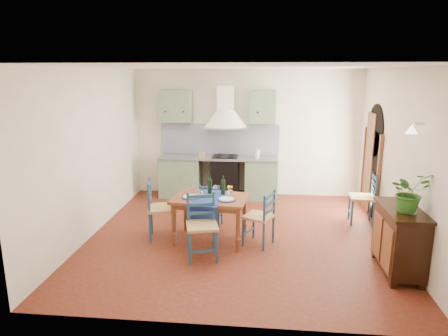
{
  "coord_description": "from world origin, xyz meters",
  "views": [
    {
      "loc": [
        0.37,
        -6.35,
        2.7
      ],
      "look_at": [
        -0.29,
        0.3,
        1.11
      ],
      "focal_mm": 32.0,
      "sensor_mm": 36.0,
      "label": 1
    }
  ],
  "objects": [
    {
      "name": "floor",
      "position": [
        0.0,
        0.0,
        0.0
      ],
      "size": [
        5.0,
        5.0,
        0.0
      ],
      "primitive_type": "plane",
      "color": "#411A0E",
      "rests_on": "ground"
    },
    {
      "name": "sideboard",
      "position": [
        2.26,
        -1.04,
        0.51
      ],
      "size": [
        0.5,
        1.05,
        0.94
      ],
      "color": "black",
      "rests_on": "ground"
    },
    {
      "name": "ceiling",
      "position": [
        0.0,
        0.0,
        2.8
      ],
      "size": [
        5.0,
        5.0,
        0.01
      ],
      "primitive_type": "cube",
      "color": "white",
      "rests_on": "back_wall"
    },
    {
      "name": "chair_far",
      "position": [
        -0.53,
        0.35,
        0.43
      ],
      "size": [
        0.41,
        0.41,
        0.83
      ],
      "color": "navy",
      "rests_on": "ground"
    },
    {
      "name": "potted_plant",
      "position": [
        2.27,
        -1.18,
        1.2
      ],
      "size": [
        0.6,
        0.56,
        0.54
      ],
      "primitive_type": "imported",
      "rotation": [
        0.0,
        0.0,
        0.36
      ],
      "color": "#275D1C",
      "rests_on": "sideboard"
    },
    {
      "name": "left_wall",
      "position": [
        -2.5,
        0.0,
        1.4
      ],
      "size": [
        0.04,
        5.0,
        2.8
      ],
      "primitive_type": "cube",
      "color": "white",
      "rests_on": "ground"
    },
    {
      "name": "chair_left",
      "position": [
        -1.3,
        -0.21,
        0.52
      ],
      "size": [
        0.56,
        0.56,
        1.0
      ],
      "color": "navy",
      "rests_on": "ground"
    },
    {
      "name": "back_wall",
      "position": [
        -0.47,
        2.29,
        1.05
      ],
      "size": [
        5.0,
        0.96,
        2.8
      ],
      "color": "white",
      "rests_on": "ground"
    },
    {
      "name": "chair_near",
      "position": [
        -0.5,
        -0.85,
        0.5
      ],
      "size": [
        0.55,
        0.55,
        0.97
      ],
      "color": "navy",
      "rests_on": "ground"
    },
    {
      "name": "right_wall",
      "position": [
        2.5,
        0.28,
        1.34
      ],
      "size": [
        0.26,
        5.0,
        2.8
      ],
      "color": "white",
      "rests_on": "ground"
    },
    {
      "name": "dining_table",
      "position": [
        -0.46,
        -0.24,
        0.66
      ],
      "size": [
        1.26,
        0.97,
        1.07
      ],
      "color": "brown",
      "rests_on": "ground"
    },
    {
      "name": "chair_right",
      "position": [
        0.36,
        -0.31,
        0.47
      ],
      "size": [
        0.56,
        0.56,
        0.9
      ],
      "color": "navy",
      "rests_on": "ground"
    },
    {
      "name": "chair_spare",
      "position": [
        2.23,
        0.83,
        0.49
      ],
      "size": [
        0.47,
        0.47,
        0.94
      ],
      "color": "navy",
      "rests_on": "ground"
    }
  ]
}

